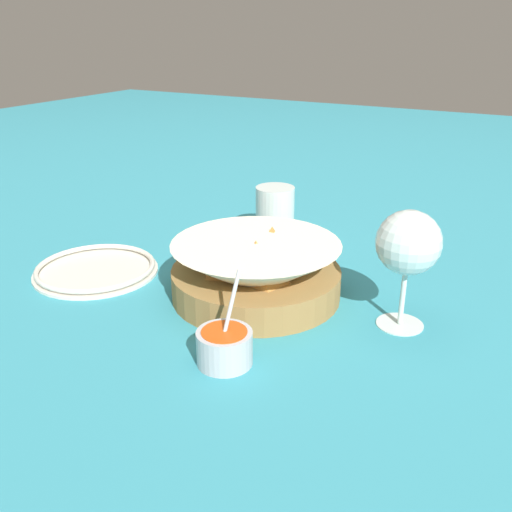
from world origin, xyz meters
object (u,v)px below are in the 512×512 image
wine_glass (408,246)px  side_plate (96,269)px  food_basket (256,272)px  sauce_cup (225,345)px  beer_mug (275,215)px

wine_glass → side_plate: wine_glass is taller
food_basket → sauce_cup: bearing=-162.6°
beer_mug → wine_glass: bearing=-125.7°
wine_glass → beer_mug: size_ratio=1.46×
beer_mug → side_plate: size_ratio=0.55×
beer_mug → sauce_cup: bearing=-160.9°
sauce_cup → wine_glass: (0.19, -0.16, 0.09)m
sauce_cup → wine_glass: bearing=-39.5°
food_basket → wine_glass: wine_glass is taller
food_basket → side_plate: size_ratio=1.25×
food_basket → beer_mug: bearing=20.3°
beer_mug → side_plate: 0.34m
food_basket → sauce_cup: sauce_cup is taller
wine_glass → food_basket: bearing=94.4°
side_plate → sauce_cup: bearing=-110.7°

